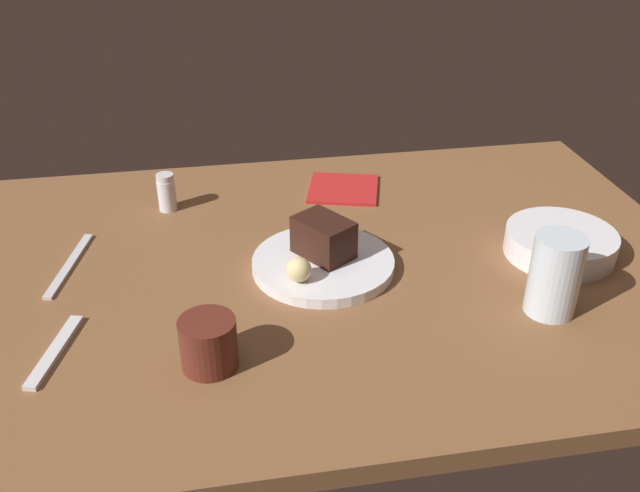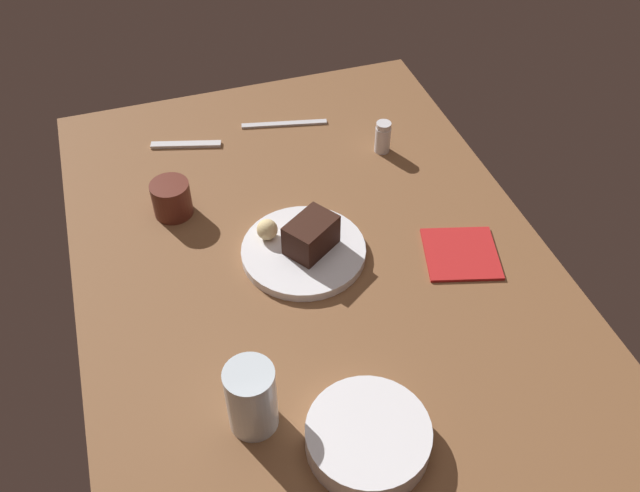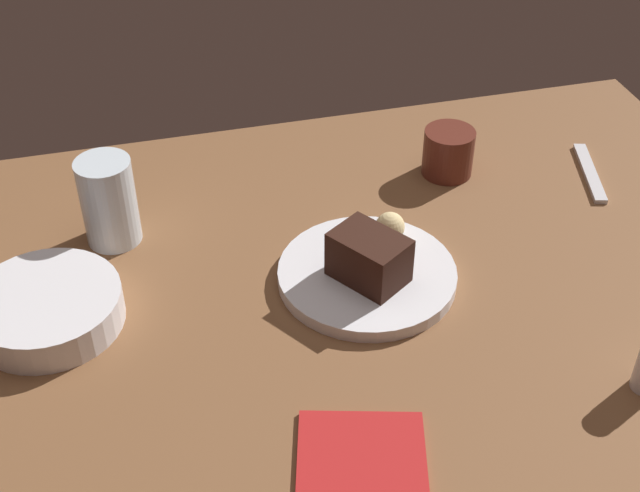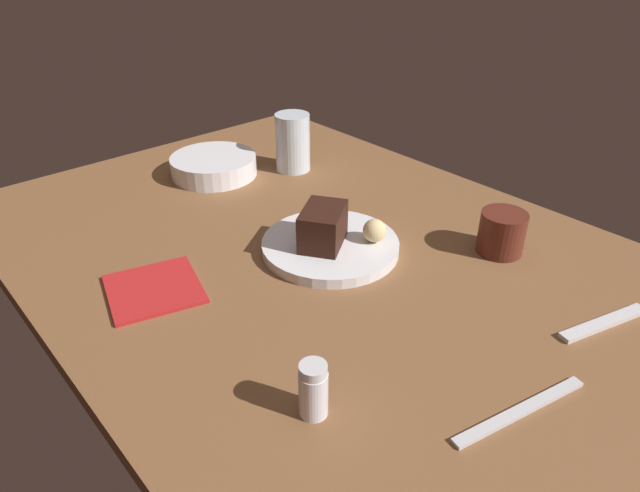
# 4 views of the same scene
# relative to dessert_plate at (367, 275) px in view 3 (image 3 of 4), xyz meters

# --- Properties ---
(dining_table) EXTENTS (1.20, 0.84, 0.03)m
(dining_table) POSITION_rel_dessert_plate_xyz_m (-0.02, -0.01, -0.02)
(dining_table) COLOR brown
(dining_table) RESTS_ON ground
(dessert_plate) EXTENTS (0.23, 0.23, 0.02)m
(dessert_plate) POSITION_rel_dessert_plate_xyz_m (0.00, 0.00, 0.00)
(dessert_plate) COLOR silver
(dessert_plate) RESTS_ON dining_table
(chocolate_cake_slice) EXTENTS (0.10, 0.11, 0.06)m
(chocolate_cake_slice) POSITION_rel_dessert_plate_xyz_m (-0.00, -0.01, 0.04)
(chocolate_cake_slice) COLOR black
(chocolate_cake_slice) RESTS_ON dessert_plate
(bread_roll) EXTENTS (0.04, 0.04, 0.04)m
(bread_roll) POSITION_rel_dessert_plate_xyz_m (0.05, 0.05, 0.03)
(bread_roll) COLOR #DBC184
(bread_roll) RESTS_ON dessert_plate
(water_glass) EXTENTS (0.07, 0.07, 0.12)m
(water_glass) POSITION_rel_dessert_plate_xyz_m (-0.30, 0.17, 0.05)
(water_glass) COLOR silver
(water_glass) RESTS_ON dining_table
(side_bowl) EXTENTS (0.18, 0.18, 0.04)m
(side_bowl) POSITION_rel_dessert_plate_xyz_m (-0.39, 0.02, 0.01)
(side_bowl) COLOR silver
(side_bowl) RESTS_ON dining_table
(coffee_cup) EXTENTS (0.07, 0.07, 0.07)m
(coffee_cup) POSITION_rel_dessert_plate_xyz_m (0.19, 0.21, 0.03)
(coffee_cup) COLOR #562319
(coffee_cup) RESTS_ON dining_table
(dessert_spoon) EXTENTS (0.06, 0.15, 0.01)m
(dessert_spoon) POSITION_rel_dessert_plate_xyz_m (0.39, 0.15, -0.01)
(dessert_spoon) COLOR silver
(dessert_spoon) RESTS_ON dining_table
(folded_napkin) EXTENTS (0.16, 0.16, 0.01)m
(folded_napkin) POSITION_rel_dessert_plate_xyz_m (-0.09, -0.27, -0.01)
(folded_napkin) COLOR #B21E1E
(folded_napkin) RESTS_ON dining_table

